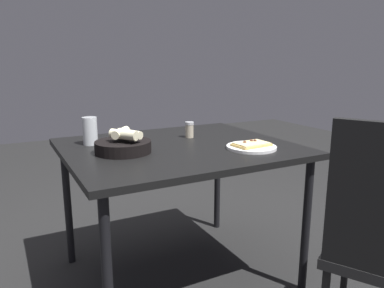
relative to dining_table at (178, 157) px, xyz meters
The scene contains 6 objects.
ground 0.66m from the dining_table, ahead, with size 8.00×8.00×0.00m, color black.
dining_table is the anchor object (origin of this frame).
pizza_plate 0.37m from the dining_table, 39.25° to the right, with size 0.24×0.24×0.04m.
bread_basket 0.30m from the dining_table, behind, with size 0.26×0.26×0.11m.
beer_glass 0.46m from the dining_table, 150.04° to the left, with size 0.07×0.07×0.14m.
pepper_shaker 0.22m from the dining_table, 46.10° to the left, with size 0.05×0.05×0.09m.
Camera 1 is at (-0.78, -1.63, 1.14)m, focal length 34.80 mm.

